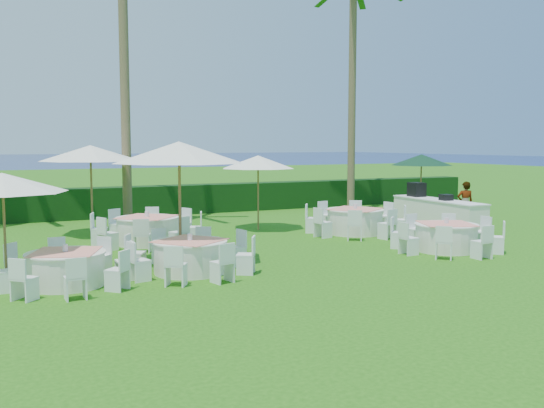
{
  "coord_description": "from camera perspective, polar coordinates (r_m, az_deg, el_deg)",
  "views": [
    {
      "loc": [
        -5.48,
        -12.42,
        2.95
      ],
      "look_at": [
        1.72,
        2.29,
        1.3
      ],
      "focal_mm": 40.0,
      "sensor_mm": 36.0,
      "label": 1
    }
  ],
  "objects": [
    {
      "name": "palm_e",
      "position": [
        26.62,
        7.56,
        11.16
      ],
      "size": [
        4.32,
        4.32,
        10.03
      ],
      "color": "brown",
      "rests_on": "ground"
    },
    {
      "name": "staff_person",
      "position": [
        22.72,
        17.72,
        0.04
      ],
      "size": [
        0.68,
        0.58,
        1.59
      ],
      "primitive_type": "imported",
      "rotation": [
        0.0,
        0.0,
        2.73
      ],
      "color": "gray",
      "rests_on": "ground"
    },
    {
      "name": "umbrella_green",
      "position": [
        24.52,
        13.89,
        4.05
      ],
      "size": [
        2.38,
        2.38,
        2.52
      ],
      "color": "brown",
      "rests_on": "ground"
    },
    {
      "name": "umbrella_b",
      "position": [
        14.76,
        -8.74,
        4.82
      ],
      "size": [
        3.23,
        3.23,
        2.99
      ],
      "color": "brown",
      "rests_on": "ground"
    },
    {
      "name": "umbrella_d",
      "position": [
        20.55,
        -1.32,
        3.97
      ],
      "size": [
        2.55,
        2.55,
        2.54
      ],
      "color": "brown",
      "rests_on": "ground"
    },
    {
      "name": "palm_c",
      "position": [
        21.68,
        -13.79,
        14.72
      ],
      "size": [
        4.34,
        4.3,
        11.82
      ],
      "color": "brown",
      "rests_on": "ground"
    },
    {
      "name": "banquet_table_f",
      "position": [
        19.98,
        7.82,
        -1.55
      ],
      "size": [
        3.26,
        3.26,
        0.98
      ],
      "color": "white",
      "rests_on": "ground"
    },
    {
      "name": "banquet_table_b",
      "position": [
        13.98,
        -7.71,
        -4.84
      ],
      "size": [
        2.97,
        2.97,
        0.91
      ],
      "color": "white",
      "rests_on": "ground"
    },
    {
      "name": "ocean",
      "position": [
        114.59,
        -23.38,
        3.8
      ],
      "size": [
        260.0,
        260.0,
        0.0
      ],
      "primitive_type": "plane",
      "color": "#070C48",
      "rests_on": "ground"
    },
    {
      "name": "banquet_table_e",
      "position": [
        18.15,
        -11.66,
        -2.37
      ],
      "size": [
        3.14,
        3.14,
        0.97
      ],
      "color": "white",
      "rests_on": "ground"
    },
    {
      "name": "buffet_table",
      "position": [
        22.18,
        15.27,
        -0.73
      ],
      "size": [
        1.09,
        4.25,
        1.5
      ],
      "color": "white",
      "rests_on": "ground"
    },
    {
      "name": "banquet_table_a",
      "position": [
        13.3,
        -18.83,
        -5.71
      ],
      "size": [
        2.83,
        2.83,
        0.87
      ],
      "color": "white",
      "rests_on": "ground"
    },
    {
      "name": "umbrella_a",
      "position": [
        13.64,
        -24.03,
        1.84
      ],
      "size": [
        2.61,
        2.61,
        2.34
      ],
      "color": "brown",
      "rests_on": "ground"
    },
    {
      "name": "banquet_table_c",
      "position": [
        17.32,
        16.07,
        -2.95
      ],
      "size": [
        3.0,
        3.0,
        0.92
      ],
      "color": "white",
      "rests_on": "ground"
    },
    {
      "name": "ground",
      "position": [
        13.9,
        -2.22,
        -6.51
      ],
      "size": [
        120.0,
        120.0,
        0.0
      ],
      "primitive_type": "plane",
      "color": "#205C0F",
      "rests_on": "ground"
    },
    {
      "name": "umbrella_c",
      "position": [
        20.09,
        -16.72,
        4.6
      ],
      "size": [
        3.15,
        3.15,
        2.89
      ],
      "color": "brown",
      "rests_on": "ground"
    },
    {
      "name": "hedge",
      "position": [
        25.14,
        -13.36,
        0.23
      ],
      "size": [
        34.0,
        1.0,
        1.2
      ],
      "primitive_type": "cube",
      "color": "black",
      "rests_on": "ground"
    }
  ]
}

